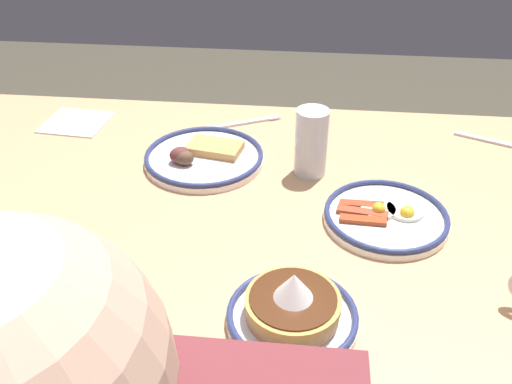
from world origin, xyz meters
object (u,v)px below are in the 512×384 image
plate_center_pancakes (203,157)px  fork_near (11,225)px  plate_near_main (386,216)px  plate_far_companion (292,310)px  fork_far (243,123)px  tea_spoon (507,144)px  paper_napkin (76,122)px  drinking_glass (311,146)px

plate_center_pancakes → fork_near: 0.42m
plate_near_main → fork_near: 0.71m
plate_far_companion → fork_far: size_ratio=1.05×
fork_far → plate_near_main: bearing=130.2°
plate_center_pancakes → tea_spoon: 0.71m
fork_near → fork_far: 0.60m
plate_center_pancakes → plate_far_companion: (-0.22, 0.46, 0.01)m
plate_center_pancakes → paper_napkin: size_ratio=1.77×
plate_far_companion → drinking_glass: (-0.02, -0.44, 0.04)m
plate_far_companion → fork_far: 0.67m
paper_napkin → fork_far: bearing=-174.5°
fork_near → fork_far: bearing=-129.2°
fork_near → plate_center_pancakes: bearing=-139.5°
drinking_glass → plate_near_main: bearing=132.2°
drinking_glass → tea_spoon: size_ratio=0.84×
plate_far_companion → tea_spoon: bearing=-127.9°
fork_far → fork_near: bearing=50.8°
fork_near → tea_spoon: size_ratio=1.14×
paper_napkin → fork_far: size_ratio=0.79×
plate_near_main → fork_far: size_ratio=1.23×
plate_center_pancakes → fork_far: (-0.06, -0.20, -0.01)m
paper_napkin → plate_far_companion: bearing=133.2°
plate_near_main → fork_far: plate_near_main is taller
plate_near_main → fork_near: plate_near_main is taller
paper_napkin → drinking_glass: bearing=163.5°
plate_center_pancakes → fork_near: bearing=40.5°
plate_near_main → fork_near: bearing=7.2°
plate_center_pancakes → fork_near: (0.32, 0.27, -0.01)m
plate_near_main → drinking_glass: 0.23m
paper_napkin → fork_near: bearing=95.1°
paper_napkin → plate_center_pancakes: bearing=156.2°
plate_near_main → drinking_glass: size_ratio=1.60×
fork_far → tea_spoon: bearing=175.7°
drinking_glass → tea_spoon: drinking_glass is taller
plate_far_companion → paper_napkin: (0.58, -0.61, -0.02)m
plate_near_main → plate_center_pancakes: bearing=-25.4°
plate_far_companion → fork_near: (0.54, -0.19, -0.02)m
plate_far_companion → fork_far: (0.16, -0.65, -0.02)m
fork_far → tea_spoon: 0.63m
plate_far_companion → fork_near: size_ratio=1.01×
tea_spoon → plate_far_companion: bearing=52.1°
plate_far_companion → plate_near_main: bearing=-120.6°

